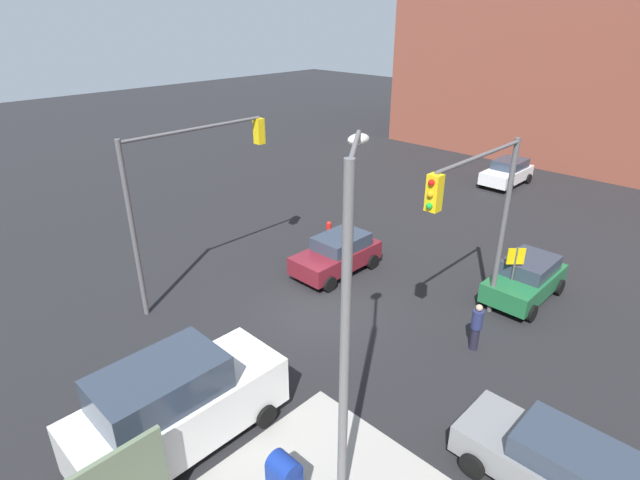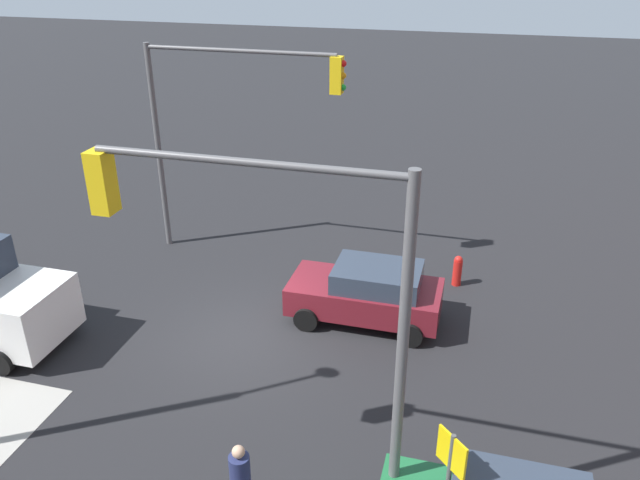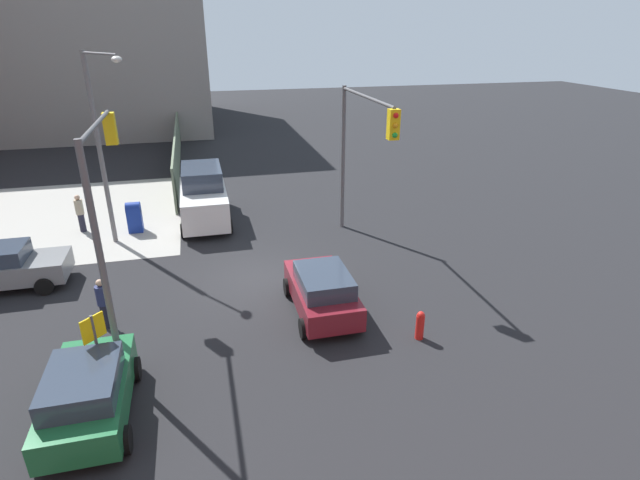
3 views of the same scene
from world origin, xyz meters
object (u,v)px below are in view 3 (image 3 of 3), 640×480
coupe_maroon (322,290)px  traffic_signal_se_corner (360,139)px  traffic_signal_nw_corner (104,193)px  van_white_delivery (204,196)px  street_lamp_corner (102,137)px  sedan_gray (0,267)px  pedestrian_crossing (103,303)px  mailbox_blue (134,216)px  sedan_green (88,392)px  pedestrian_waiting (80,213)px  fire_hydrant (420,325)px

coupe_maroon → traffic_signal_se_corner: bearing=-29.6°
traffic_signal_nw_corner → traffic_signal_se_corner: (4.71, -9.00, 0.06)m
traffic_signal_se_corner → van_white_delivery: (4.74, 6.30, -3.39)m
street_lamp_corner → sedan_gray: (-3.26, 3.62, -3.86)m
pedestrian_crossing → van_white_delivery: bearing=78.2°
traffic_signal_se_corner → van_white_delivery: bearing=53.0°
van_white_delivery → pedestrian_crossing: bearing=159.1°
traffic_signal_se_corner → coupe_maroon: size_ratio=1.64×
traffic_signal_nw_corner → mailbox_blue: 9.58m
sedan_green → sedan_gray: 9.00m
sedan_gray → van_white_delivery: size_ratio=0.80×
sedan_gray → traffic_signal_se_corner: bearing=-87.9°
van_white_delivery → street_lamp_corner: bearing=117.8°
mailbox_blue → pedestrian_waiting: size_ratio=0.80×
street_lamp_corner → van_white_delivery: street_lamp_corner is taller
sedan_gray → pedestrian_crossing: size_ratio=2.57×
traffic_signal_se_corner → sedan_green: size_ratio=1.70×
street_lamp_corner → sedan_gray: bearing=131.9°
street_lamp_corner → pedestrian_waiting: (1.90, 1.82, -3.77)m
traffic_signal_se_corner → fire_hydrant: (-7.15, 0.30, -4.18)m
street_lamp_corner → pedestrian_waiting: street_lamp_corner is taller
traffic_signal_se_corner → pedestrian_crossing: 11.21m
traffic_signal_se_corner → street_lamp_corner: bearing=74.7°
sedan_green → van_white_delivery: 13.57m
coupe_maroon → sedan_gray: (4.47, 10.87, 0.00)m
coupe_maroon → pedestrian_crossing: pedestrian_crossing is taller
pedestrian_crossing → pedestrian_waiting: bearing=113.2°
coupe_maroon → sedan_green: same height
street_lamp_corner → sedan_gray: street_lamp_corner is taller
pedestrian_crossing → sedan_green: bearing=-77.7°
sedan_green → traffic_signal_se_corner: bearing=-48.3°
traffic_signal_nw_corner → sedan_gray: 7.35m
street_lamp_corner → traffic_signal_se_corner: bearing=-105.3°
traffic_signal_se_corner → fire_hydrant: 8.29m
traffic_signal_nw_corner → sedan_green: traffic_signal_nw_corner is taller
street_lamp_corner → pedestrian_crossing: 7.90m
mailbox_blue → coupe_maroon: size_ratio=0.36×
sedan_gray → van_white_delivery: 9.09m
fire_hydrant → coupe_maroon: bearing=49.4°
traffic_signal_se_corner → street_lamp_corner: street_lamp_corner is taller
traffic_signal_nw_corner → pedestrian_crossing: (0.56, 0.70, -3.73)m
traffic_signal_nw_corner → fire_hydrant: 9.93m
mailbox_blue → sedan_green: bearing=-179.8°
traffic_signal_nw_corner → street_lamp_corner: (7.46, 1.08, 0.09)m
traffic_signal_nw_corner → van_white_delivery: size_ratio=1.20×
street_lamp_corner → coupe_maroon: 11.28m
street_lamp_corner → sedan_green: bearing=-176.9°
fire_hydrant → pedestrian_crossing: 9.87m
traffic_signal_se_corner → sedan_gray: 14.23m
mailbox_blue → fire_hydrant: size_ratio=1.52×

